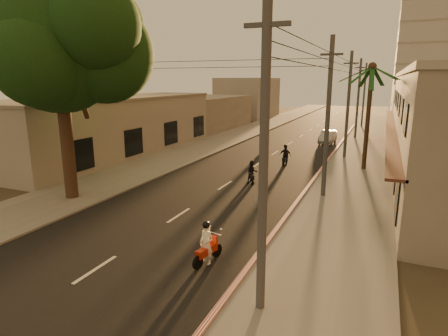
{
  "coord_description": "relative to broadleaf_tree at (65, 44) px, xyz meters",
  "views": [
    {
      "loc": [
        9.07,
        -13.46,
        6.66
      ],
      "look_at": [
        0.85,
        5.84,
        1.71
      ],
      "focal_mm": 30.0,
      "sensor_mm": 36.0,
      "label": 1
    }
  ],
  "objects": [
    {
      "name": "scooter_far_a",
      "position": [
        5.64,
        17.55,
        -7.7
      ],
      "size": [
        0.98,
        1.74,
        1.72
      ],
      "rotation": [
        0.0,
        0.0,
        0.18
      ],
      "color": "black",
      "rests_on": "ground"
    },
    {
      "name": "distant_tower",
      "position": [
        22.61,
        53.86,
        5.52
      ],
      "size": [
        12.1,
        12.1,
        28.0
      ],
      "color": "#B7B5B2",
      "rests_on": "ground"
    },
    {
      "name": "filler_left_near",
      "position": [
        -7.39,
        31.86,
        -6.28
      ],
      "size": [
        8.0,
        14.0,
        4.4
      ],
      "primitive_type": "cube",
      "color": "gray",
      "rests_on": "ground"
    },
    {
      "name": "palm_tree",
      "position": [
        14.61,
        13.86,
        -1.33
      ],
      "size": [
        5.0,
        5.0,
        8.2
      ],
      "color": "black",
      "rests_on": "ground"
    },
    {
      "name": "left_building",
      "position": [
        -7.37,
        11.86,
        -5.88
      ],
      "size": [
        8.2,
        24.2,
        5.2
      ],
      "color": "gray",
      "rests_on": "ground"
    },
    {
      "name": "sidewalk_right",
      "position": [
        14.11,
        17.86,
        -8.42
      ],
      "size": [
        5.0,
        140.0,
        0.12
      ],
      "primitive_type": "cube",
      "color": "slate",
      "rests_on": "ground"
    },
    {
      "name": "sidewalk_left",
      "position": [
        -0.89,
        17.86,
        -8.42
      ],
      "size": [
        5.0,
        140.0,
        0.12
      ],
      "primitive_type": "cube",
      "color": "slate",
      "rests_on": "ground"
    },
    {
      "name": "curb_stripe",
      "position": [
        11.71,
        12.86,
        -8.38
      ],
      "size": [
        0.2,
        60.0,
        0.2
      ],
      "primitive_type": "cube",
      "color": "#AD2412",
      "rests_on": "ground"
    },
    {
      "name": "scooter_mid_a",
      "position": [
        8.02,
        7.06,
        -7.76
      ],
      "size": [
        1.14,
        1.49,
        1.56
      ],
      "rotation": [
        0.0,
        0.0,
        0.43
      ],
      "color": "black",
      "rests_on": "ground"
    },
    {
      "name": "ground",
      "position": [
        6.61,
        -2.14,
        -8.48
      ],
      "size": [
        160.0,
        160.0,
        0.0
      ],
      "primitive_type": "plane",
      "color": "#383023",
      "rests_on": "ground"
    },
    {
      "name": "parked_car",
      "position": [
        10.28,
        25.69,
        -7.82
      ],
      "size": [
        1.63,
        4.08,
        1.32
      ],
      "primitive_type": "imported",
      "rotation": [
        0.0,
        0.0,
        -0.03
      ],
      "color": "#A1A4A9",
      "rests_on": "ground"
    },
    {
      "name": "broadleaf_tree",
      "position": [
        0.0,
        0.0,
        0.0
      ],
      "size": [
        9.6,
        8.7,
        12.1
      ],
      "color": "black",
      "rests_on": "ground"
    },
    {
      "name": "scooter_red",
      "position": [
        10.1,
        -4.13,
        -7.73
      ],
      "size": [
        0.79,
        1.69,
        1.67
      ],
      "rotation": [
        0.0,
        0.0,
        -0.21
      ],
      "color": "black",
      "rests_on": "ground"
    },
    {
      "name": "filler_left_far",
      "position": [
        -7.39,
        49.86,
        -4.98
      ],
      "size": [
        8.0,
        14.0,
        7.0
      ],
      "primitive_type": "cube",
      "color": "gray",
      "rests_on": "ground"
    },
    {
      "name": "road",
      "position": [
        6.61,
        17.86,
        -8.47
      ],
      "size": [
        10.0,
        140.0,
        0.02
      ],
      "primitive_type": "cube",
      "color": "black",
      "rests_on": "ground"
    },
    {
      "name": "scooter_mid_b",
      "position": [
        8.69,
        13.28,
        -7.73
      ],
      "size": [
        0.95,
        1.71,
        1.68
      ],
      "rotation": [
        0.0,
        0.0,
        0.03
      ],
      "color": "black",
      "rests_on": "ground"
    },
    {
      "name": "utility_poles",
      "position": [
        12.81,
        17.86,
        -1.94
      ],
      "size": [
        1.2,
        48.26,
        9.0
      ],
      "color": "#38383A",
      "rests_on": "ground"
    },
    {
      "name": "filler_right",
      "position": [
        20.61,
        42.86,
        -5.48
      ],
      "size": [
        8.0,
        14.0,
        6.0
      ],
      "primitive_type": "cube",
      "color": "gray",
      "rests_on": "ground"
    }
  ]
}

